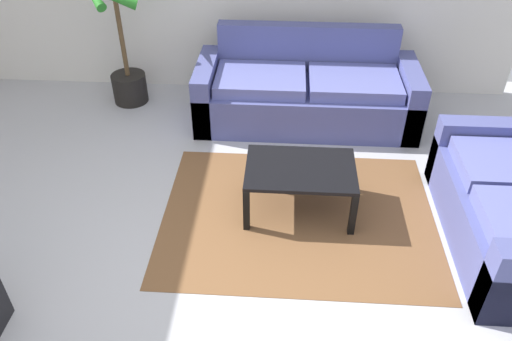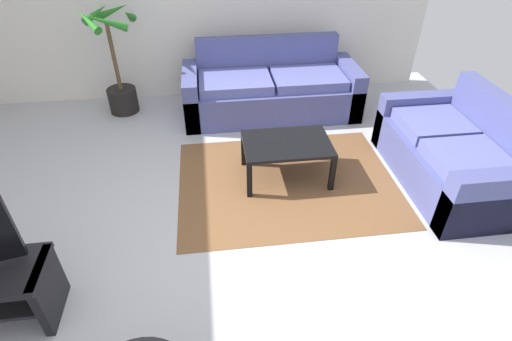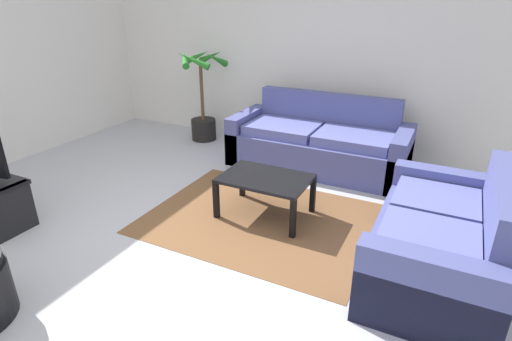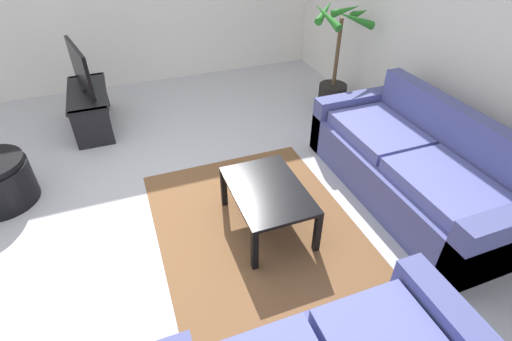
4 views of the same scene
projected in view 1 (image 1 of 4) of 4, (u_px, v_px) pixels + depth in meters
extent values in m
plane|color=#B2B2B7|center=(205.00, 282.00, 3.56)|extent=(6.60, 6.60, 0.00)
cube|color=#4C518C|center=(306.00, 103.00, 5.19)|extent=(2.21, 0.90, 0.42)
cube|color=#4C518C|center=(308.00, 47.00, 5.22)|extent=(1.85, 0.16, 0.48)
cube|color=#4C518C|center=(207.00, 91.00, 5.19)|extent=(0.18, 0.90, 0.62)
cube|color=#4C518C|center=(407.00, 97.00, 5.08)|extent=(0.18, 0.90, 0.62)
cube|color=#5D63A4|center=(261.00, 80.00, 5.02)|extent=(0.89, 0.66, 0.12)
cube|color=#5D63A4|center=(354.00, 83.00, 4.97)|extent=(0.89, 0.66, 0.12)
cube|color=#4C518C|center=(487.00, 153.00, 4.30)|extent=(0.90, 0.18, 0.62)
cube|color=#5D63A4|center=(502.00, 165.00, 3.87)|extent=(0.66, 0.60, 0.12)
cube|color=black|center=(301.00, 169.00, 3.96)|extent=(0.87, 0.59, 0.03)
cube|color=black|center=(246.00, 210.00, 3.89)|extent=(0.05, 0.05, 0.39)
cube|color=black|center=(353.00, 214.00, 3.85)|extent=(0.05, 0.05, 0.39)
cube|color=black|center=(252.00, 168.00, 4.32)|extent=(0.05, 0.05, 0.39)
cube|color=black|center=(347.00, 172.00, 4.28)|extent=(0.05, 0.05, 0.39)
cube|color=brown|center=(298.00, 216.00, 4.12)|extent=(2.20, 1.70, 0.01)
cylinder|color=black|center=(130.00, 88.00, 5.57)|extent=(0.37, 0.37, 0.32)
cylinder|color=brown|center=(121.00, 37.00, 5.21)|extent=(0.05, 0.05, 0.86)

